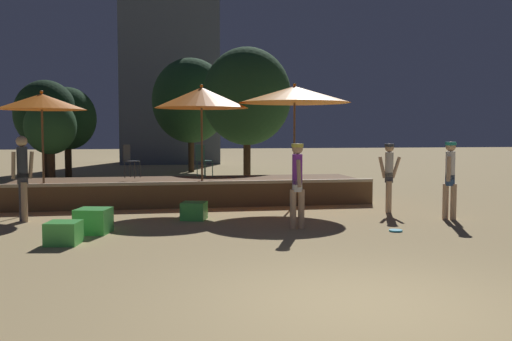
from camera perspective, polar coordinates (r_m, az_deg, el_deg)
The scene contains 21 objects.
ground_plane at distance 6.59m, azimuth 10.89°, elevation -13.13°, with size 120.00×120.00×0.00m, color tan.
wooden_deck at distance 15.88m, azimuth -6.59°, elevation -2.01°, with size 9.50×2.94×0.68m.
patio_umbrella_0 at distance 14.73m, azimuth -20.65°, elevation 6.44°, with size 2.11×2.11×2.92m.
patio_umbrella_1 at distance 14.69m, azimuth -5.47°, elevation 7.24°, with size 2.40×2.40×3.13m.
patio_umbrella_2 at distance 14.73m, azimuth 3.88°, elevation 7.58°, with size 2.86×2.86×3.17m.
cube_seat_0 at distance 11.27m, azimuth -15.95°, elevation -4.86°, with size 0.72×0.72×0.47m.
cube_seat_1 at distance 12.59m, azimuth -6.22°, elevation -4.03°, with size 0.64×0.64×0.39m.
cube_seat_2 at distance 10.33m, azimuth -18.69°, elevation -5.94°, with size 0.62×0.62×0.39m.
person_0 at distance 13.12m, azimuth 18.83°, elevation -0.52°, with size 0.35×0.41×1.71m.
person_1 at distance 13.14m, azimuth -22.32°, elevation -0.33°, with size 0.46×0.29×1.84m.
person_2 at distance 13.90m, azimuth 13.16°, elevation -0.38°, with size 0.52×0.28×1.65m.
person_3 at distance 11.28m, azimuth 4.15°, elevation -1.06°, with size 0.29×0.54×1.70m.
bistro_chair_0 at distance 15.72m, azimuth -5.39°, elevation 1.31°, with size 0.48×0.48×0.90m.
bistro_chair_1 at distance 15.88m, azimuth -12.56°, elevation 1.26°, with size 0.46×0.46×0.90m.
frisbee_disc at distance 11.39m, azimuth 13.79°, elevation -5.85°, with size 0.26×0.26×0.03m.
background_tree_0 at distance 24.30m, azimuth -20.27°, elevation 5.26°, with size 2.48×2.48×3.99m.
background_tree_1 at distance 22.09m, azimuth -0.92°, elevation 7.42°, with size 3.42×3.42×5.17m.
background_tree_2 at distance 27.58m, azimuth -6.54°, elevation 6.95°, with size 3.67×3.67×5.44m.
background_tree_3 at distance 22.24m, azimuth -19.87°, elevation 4.12°, with size 1.87×1.87×3.16m.
background_tree_4 at distance 24.95m, azimuth -18.34°, elevation 4.93°, with size 2.36×2.36×3.78m.
distant_building at distance 36.07m, azimuth -8.71°, elevation 9.97°, with size 5.85×4.29×11.55m.
Camera 1 is at (-2.27, -5.88, 1.92)m, focal length 40.00 mm.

